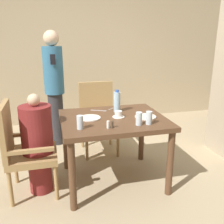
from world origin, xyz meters
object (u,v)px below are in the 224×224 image
Objects in this scene: diner_in_left_chair at (38,143)px; glass_tall_near at (139,119)px; standing_host at (54,86)px; chair_left_side at (23,147)px; glass_tall_far at (149,118)px; water_bottle at (117,102)px; teacup_with_saucer at (119,115)px; chair_far_side at (98,115)px; glass_tall_mid at (80,122)px; plate_main_right at (90,118)px; plate_main_left at (145,117)px.

diner_in_left_chair is 1.08m from glass_tall_near.
chair_left_side is at bearing -106.82° from standing_host.
glass_tall_far is at bearing -13.13° from chair_left_side.
water_bottle reaches higher than glass_tall_near.
water_bottle is (0.04, 0.21, 0.09)m from teacup_with_saucer.
glass_tall_mid is (-0.39, -1.12, 0.31)m from chair_far_side.
chair_left_side is at bearing -180.00° from diner_in_left_chair.
standing_host is 12.89× the size of glass_tall_mid.
teacup_with_saucer is (1.02, -0.00, 0.27)m from chair_left_side.
standing_host reaches higher than plate_main_right.
standing_host is at bearing 119.32° from glass_tall_far.
plate_main_right is (0.71, 0.04, 0.25)m from chair_left_side.
plate_main_left is at bearing 76.74° from glass_tall_far.
chair_far_side is at bearing 70.80° from glass_tall_mid.
glass_tall_near is at bearing -66.08° from teacup_with_saucer.
chair_far_side is 0.90m from plate_main_right.
water_bottle is 0.68m from glass_tall_mid.
plate_main_left is 0.89× the size of water_bottle.
glass_tall_near is (0.44, -0.33, 0.06)m from plate_main_right.
glass_tall_mid is at bearing -166.20° from plate_main_left.
chair_left_side is 7.50× the size of glass_tall_near.
chair_far_side is at bearing 110.23° from plate_main_left.
plate_main_right is (0.56, 0.04, 0.22)m from diner_in_left_chair.
standing_host is 1.28m from plate_main_right.
glass_tall_near is at bearing -126.13° from plate_main_left.
plate_main_right is (0.33, -1.23, -0.14)m from standing_host.
water_bottle is at bearing 111.27° from glass_tall_far.
teacup_with_saucer is at bearing 113.92° from glass_tall_near.
plate_main_left is 0.61m from plate_main_right.
plate_main_right is 1.74× the size of teacup_with_saucer.
water_bottle reaches higher than glass_tall_mid.
diner_in_left_chair is at bearing 0.00° from chair_left_side.
diner_in_left_chair is 8.16× the size of glass_tall_near.
plate_main_right is at bearing 169.49° from plate_main_left.
glass_tall_mid is at bearing -31.52° from diner_in_left_chair.
teacup_with_saucer is (0.87, -0.00, 0.24)m from diner_in_left_chair.
plate_main_right is at bearing 172.91° from teacup_with_saucer.
plate_main_right is (-0.60, 0.11, 0.00)m from plate_main_left.
chair_left_side reaches higher than glass_tall_far.
chair_far_side is 7.50× the size of glass_tall_far.
diner_in_left_chair is 0.63× the size of standing_host.
standing_host is (0.23, 1.26, 0.36)m from diner_in_left_chair.
plate_main_left is (1.31, -0.08, 0.25)m from chair_left_side.
glass_tall_far is (0.87, -1.55, -0.08)m from standing_host.
plate_main_right is 0.41m from water_bottle.
glass_tall_near reaches higher than plate_main_right.
standing_host is 12.89× the size of glass_tall_far.
glass_tall_near is at bearing -80.73° from chair_far_side.
glass_tall_far is (1.11, -0.29, 0.28)m from diner_in_left_chair.
chair_left_side is 4.28× the size of plate_main_left.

